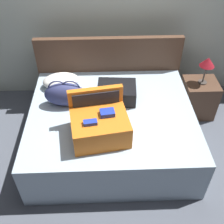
{
  "coord_description": "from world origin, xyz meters",
  "views": [
    {
      "loc": [
        -0.09,
        -1.96,
        2.65
      ],
      "look_at": [
        0.0,
        0.28,
        0.67
      ],
      "focal_mm": 43.96,
      "sensor_mm": 36.0,
      "label": 1
    }
  ],
  "objects_px": {
    "pillow_near_headboard": "(61,81)",
    "table_lamp": "(207,63)",
    "duffel_bag": "(65,94)",
    "bed": "(112,129)",
    "hard_case_medium": "(117,92)",
    "nightstand": "(198,98)",
    "hard_case_large": "(99,124)"
  },
  "relations": [
    {
      "from": "bed",
      "to": "hard_case_medium",
      "type": "relative_size",
      "value": 3.98
    },
    {
      "from": "duffel_bag",
      "to": "nightstand",
      "type": "distance_m",
      "value": 1.87
    },
    {
      "from": "duffel_bag",
      "to": "nightstand",
      "type": "relative_size",
      "value": 0.91
    },
    {
      "from": "pillow_near_headboard",
      "to": "bed",
      "type": "bearing_deg",
      "value": -39.73
    },
    {
      "from": "bed",
      "to": "duffel_bag",
      "type": "distance_m",
      "value": 0.7
    },
    {
      "from": "hard_case_large",
      "to": "duffel_bag",
      "type": "xyz_separation_m",
      "value": [
        -0.39,
        0.51,
        -0.01
      ]
    },
    {
      "from": "hard_case_medium",
      "to": "pillow_near_headboard",
      "type": "distance_m",
      "value": 0.75
    },
    {
      "from": "hard_case_medium",
      "to": "table_lamp",
      "type": "height_order",
      "value": "table_lamp"
    },
    {
      "from": "hard_case_large",
      "to": "duffel_bag",
      "type": "bearing_deg",
      "value": 118.6
    },
    {
      "from": "bed",
      "to": "hard_case_large",
      "type": "bearing_deg",
      "value": -110.82
    },
    {
      "from": "nightstand",
      "to": "table_lamp",
      "type": "relative_size",
      "value": 1.4
    },
    {
      "from": "table_lamp",
      "to": "hard_case_large",
      "type": "bearing_deg",
      "value": -145.59
    },
    {
      "from": "bed",
      "to": "nightstand",
      "type": "height_order",
      "value": "bed"
    },
    {
      "from": "bed",
      "to": "duffel_bag",
      "type": "bearing_deg",
      "value": 163.95
    },
    {
      "from": "duffel_bag",
      "to": "hard_case_medium",
      "type": "bearing_deg",
      "value": 7.66
    },
    {
      "from": "bed",
      "to": "duffel_bag",
      "type": "relative_size",
      "value": 3.96
    },
    {
      "from": "pillow_near_headboard",
      "to": "table_lamp",
      "type": "distance_m",
      "value": 1.86
    },
    {
      "from": "bed",
      "to": "table_lamp",
      "type": "height_order",
      "value": "table_lamp"
    },
    {
      "from": "hard_case_medium",
      "to": "nightstand",
      "type": "distance_m",
      "value": 1.27
    },
    {
      "from": "pillow_near_headboard",
      "to": "duffel_bag",
      "type": "bearing_deg",
      "value": -76.14
    },
    {
      "from": "hard_case_large",
      "to": "bed",
      "type": "bearing_deg",
      "value": 60.26
    },
    {
      "from": "hard_case_medium",
      "to": "duffel_bag",
      "type": "bearing_deg",
      "value": -168.11
    },
    {
      "from": "hard_case_large",
      "to": "nightstand",
      "type": "height_order",
      "value": "hard_case_large"
    },
    {
      "from": "bed",
      "to": "hard_case_medium",
      "type": "bearing_deg",
      "value": 73.27
    },
    {
      "from": "hard_case_medium",
      "to": "duffel_bag",
      "type": "xyz_separation_m",
      "value": [
        -0.6,
        -0.08,
        0.05
      ]
    },
    {
      "from": "duffel_bag",
      "to": "bed",
      "type": "bearing_deg",
      "value": -16.05
    },
    {
      "from": "pillow_near_headboard",
      "to": "nightstand",
      "type": "distance_m",
      "value": 1.89
    },
    {
      "from": "bed",
      "to": "table_lamp",
      "type": "relative_size",
      "value": 5.04
    },
    {
      "from": "pillow_near_headboard",
      "to": "table_lamp",
      "type": "relative_size",
      "value": 1.2
    },
    {
      "from": "duffel_bag",
      "to": "table_lamp",
      "type": "distance_m",
      "value": 1.81
    },
    {
      "from": "table_lamp",
      "to": "hard_case_medium",
      "type": "bearing_deg",
      "value": -163.57
    },
    {
      "from": "pillow_near_headboard",
      "to": "table_lamp",
      "type": "bearing_deg",
      "value": 1.84
    }
  ]
}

